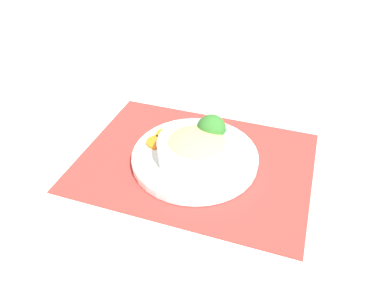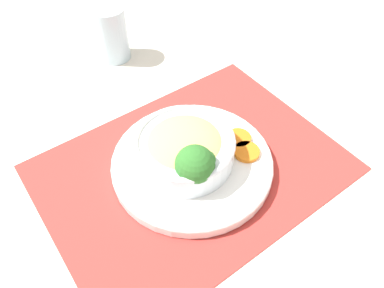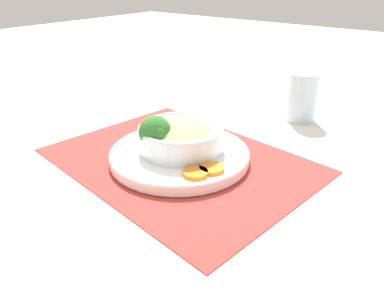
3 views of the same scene
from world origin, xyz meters
name	(u,v)px [view 3 (image 3 of 3)]	position (x,y,z in m)	size (l,w,h in m)	color
ground_plane	(180,161)	(0.00, 0.00, 0.00)	(4.00, 4.00, 0.00)	beige
placemat	(180,160)	(0.00, 0.00, 0.00)	(0.53, 0.42, 0.00)	#B2332D
plate	(180,154)	(0.00, 0.00, 0.02)	(0.27, 0.27, 0.02)	white
bowl	(181,135)	(0.01, -0.01, 0.05)	(0.16, 0.16, 0.06)	silver
broccoli_floret	(155,133)	(0.03, 0.04, 0.07)	(0.06, 0.06, 0.08)	#759E51
carrot_slice_near	(195,173)	(-0.08, 0.05, 0.02)	(0.04, 0.04, 0.01)	orange
carrot_slice_middle	(212,168)	(-0.09, 0.02, 0.02)	(0.04, 0.04, 0.01)	orange
water_glass	(302,100)	(-0.09, -0.35, 0.05)	(0.07, 0.07, 0.12)	silver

